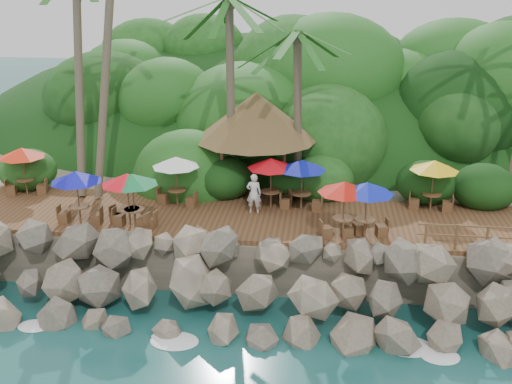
# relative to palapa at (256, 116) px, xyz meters

# --- Properties ---
(ground) EXTENTS (140.00, 140.00, 0.00)m
(ground) POSITION_rel_palapa_xyz_m (0.41, -9.64, -5.79)
(ground) COLOR #19514F
(ground) RESTS_ON ground
(land_base) EXTENTS (32.00, 25.20, 2.10)m
(land_base) POSITION_rel_palapa_xyz_m (0.41, 6.36, -4.74)
(land_base) COLOR gray
(land_base) RESTS_ON ground
(jungle_hill) EXTENTS (44.80, 28.00, 15.40)m
(jungle_hill) POSITION_rel_palapa_xyz_m (0.41, 13.86, -5.79)
(jungle_hill) COLOR #143811
(jungle_hill) RESTS_ON ground
(seawall) EXTENTS (29.00, 4.00, 2.30)m
(seawall) POSITION_rel_palapa_xyz_m (0.41, -7.64, -4.64)
(seawall) COLOR gray
(seawall) RESTS_ON ground
(terrace) EXTENTS (26.00, 5.00, 0.20)m
(terrace) POSITION_rel_palapa_xyz_m (0.41, -3.64, -3.59)
(terrace) COLOR brown
(terrace) RESTS_ON land_base
(jungle_foliage) EXTENTS (44.00, 16.00, 12.00)m
(jungle_foliage) POSITION_rel_palapa_xyz_m (0.41, 5.36, -5.79)
(jungle_foliage) COLOR #143811
(jungle_foliage) RESTS_ON ground
(foam_line) EXTENTS (25.20, 0.80, 0.06)m
(foam_line) POSITION_rel_palapa_xyz_m (0.41, -9.34, -5.76)
(foam_line) COLOR white
(foam_line) RESTS_ON ground
(palapa) EXTENTS (5.71, 5.71, 4.60)m
(palapa) POSITION_rel_palapa_xyz_m (0.00, 0.00, 0.00)
(palapa) COLOR brown
(palapa) RESTS_ON ground
(dining_clusters) EXTENTS (20.35, 5.27, 2.25)m
(dining_clusters) POSITION_rel_palapa_xyz_m (-0.94, -3.82, -1.63)
(dining_clusters) COLOR brown
(dining_clusters) RESTS_ON terrace
(waiter) EXTENTS (0.65, 0.43, 1.76)m
(waiter) POSITION_rel_palapa_xyz_m (0.27, -3.24, -2.61)
(waiter) COLOR silver
(waiter) RESTS_ON terrace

